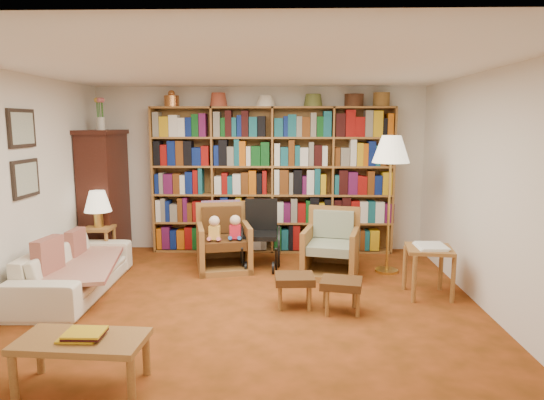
{
  "coord_description": "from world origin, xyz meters",
  "views": [
    {
      "loc": [
        0.39,
        -4.95,
        1.95
      ],
      "look_at": [
        0.24,
        0.6,
        1.07
      ],
      "focal_mm": 32.0,
      "sensor_mm": 36.0,
      "label": 1
    }
  ],
  "objects_px": {
    "floor_lamp": "(391,155)",
    "footstool_b": "(341,286)",
    "armchair_sage": "(330,249)",
    "side_table_papers": "(429,256)",
    "footstool_a": "(295,281)",
    "armchair_leather": "(225,241)",
    "sofa": "(75,268)",
    "side_table_lamp": "(100,238)",
    "coffee_table": "(82,344)",
    "wheelchair": "(261,236)"
  },
  "relations": [
    {
      "from": "floor_lamp",
      "to": "footstool_b",
      "type": "distance_m",
      "value": 2.05
    },
    {
      "from": "footstool_b",
      "to": "armchair_sage",
      "type": "bearing_deg",
      "value": 89.88
    },
    {
      "from": "armchair_sage",
      "to": "side_table_papers",
      "type": "xyz_separation_m",
      "value": [
        1.04,
        -0.83,
        0.15
      ]
    },
    {
      "from": "footstool_a",
      "to": "footstool_b",
      "type": "distance_m",
      "value": 0.5
    },
    {
      "from": "floor_lamp",
      "to": "footstool_a",
      "type": "xyz_separation_m",
      "value": [
        -1.25,
        -1.27,
        -1.27
      ]
    },
    {
      "from": "armchair_leather",
      "to": "footstool_b",
      "type": "xyz_separation_m",
      "value": [
        1.41,
        -1.56,
        -0.08
      ]
    },
    {
      "from": "sofa",
      "to": "armchair_leather",
      "type": "height_order",
      "value": "armchair_leather"
    },
    {
      "from": "side_table_lamp",
      "to": "coffee_table",
      "type": "xyz_separation_m",
      "value": [
        1.04,
        -3.07,
        -0.07
      ]
    },
    {
      "from": "armchair_sage",
      "to": "floor_lamp",
      "type": "relative_size",
      "value": 0.48
    },
    {
      "from": "armchair_sage",
      "to": "side_table_lamp",
      "type": "bearing_deg",
      "value": 175.88
    },
    {
      "from": "sofa",
      "to": "floor_lamp",
      "type": "bearing_deg",
      "value": -78.14
    },
    {
      "from": "armchair_leather",
      "to": "sofa",
      "type": "bearing_deg",
      "value": -147.72
    },
    {
      "from": "side_table_papers",
      "to": "coffee_table",
      "type": "xyz_separation_m",
      "value": [
        -3.13,
        -2.02,
        -0.14
      ]
    },
    {
      "from": "sofa",
      "to": "side_table_lamp",
      "type": "height_order",
      "value": "sofa"
    },
    {
      "from": "armchair_leather",
      "to": "footstool_a",
      "type": "height_order",
      "value": "armchair_leather"
    },
    {
      "from": "footstool_a",
      "to": "footstool_b",
      "type": "height_order",
      "value": "footstool_b"
    },
    {
      "from": "armchair_sage",
      "to": "footstool_a",
      "type": "xyz_separation_m",
      "value": [
        -0.49,
        -1.2,
        -0.04
      ]
    },
    {
      "from": "wheelchair",
      "to": "side_table_papers",
      "type": "distance_m",
      "value": 2.27
    },
    {
      "from": "sofa",
      "to": "wheelchair",
      "type": "relative_size",
      "value": 2.11
    },
    {
      "from": "armchair_leather",
      "to": "side_table_papers",
      "type": "distance_m",
      "value": 2.67
    },
    {
      "from": "sofa",
      "to": "footstool_b",
      "type": "bearing_deg",
      "value": -101.15
    },
    {
      "from": "sofa",
      "to": "armchair_leather",
      "type": "bearing_deg",
      "value": -58.88
    },
    {
      "from": "side_table_papers",
      "to": "armchair_sage",
      "type": "bearing_deg",
      "value": 141.32
    },
    {
      "from": "side_table_lamp",
      "to": "coffee_table",
      "type": "distance_m",
      "value": 3.25
    },
    {
      "from": "sofa",
      "to": "coffee_table",
      "type": "bearing_deg",
      "value": -156.49
    },
    {
      "from": "wheelchair",
      "to": "armchair_leather",
      "type": "bearing_deg",
      "value": -168.34
    },
    {
      "from": "wheelchair",
      "to": "side_table_papers",
      "type": "height_order",
      "value": "wheelchair"
    },
    {
      "from": "side_table_papers",
      "to": "coffee_table",
      "type": "relative_size",
      "value": 0.62
    },
    {
      "from": "sofa",
      "to": "coffee_table",
      "type": "relative_size",
      "value": 2.02
    },
    {
      "from": "wheelchair",
      "to": "coffee_table",
      "type": "xyz_separation_m",
      "value": [
        -1.17,
        -3.17,
        -0.08
      ]
    },
    {
      "from": "sofa",
      "to": "side_table_lamp",
      "type": "distance_m",
      "value": 1.05
    },
    {
      "from": "side_table_papers",
      "to": "footstool_b",
      "type": "relative_size",
      "value": 1.25
    },
    {
      "from": "side_table_papers",
      "to": "side_table_lamp",
      "type": "bearing_deg",
      "value": 165.77
    },
    {
      "from": "footstool_a",
      "to": "wheelchair",
      "type": "bearing_deg",
      "value": 105.98
    },
    {
      "from": "armchair_sage",
      "to": "side_table_papers",
      "type": "distance_m",
      "value": 1.34
    },
    {
      "from": "side_table_papers",
      "to": "footstool_a",
      "type": "xyz_separation_m",
      "value": [
        -1.53,
        -0.37,
        -0.19
      ]
    },
    {
      "from": "sofa",
      "to": "footstool_a",
      "type": "bearing_deg",
      "value": -100.0
    },
    {
      "from": "footstool_a",
      "to": "armchair_leather",
      "type": "bearing_deg",
      "value": 123.07
    },
    {
      "from": "floor_lamp",
      "to": "coffee_table",
      "type": "bearing_deg",
      "value": -134.41
    },
    {
      "from": "floor_lamp",
      "to": "footstool_a",
      "type": "bearing_deg",
      "value": -134.45
    },
    {
      "from": "armchair_sage",
      "to": "footstool_b",
      "type": "height_order",
      "value": "armchair_sage"
    },
    {
      "from": "wheelchair",
      "to": "side_table_papers",
      "type": "xyz_separation_m",
      "value": [
        1.96,
        -1.15,
        0.06
      ]
    },
    {
      "from": "armchair_leather",
      "to": "floor_lamp",
      "type": "relative_size",
      "value": 0.49
    },
    {
      "from": "armchair_leather",
      "to": "side_table_papers",
      "type": "xyz_separation_m",
      "value": [
        2.45,
        -1.05,
        0.11
      ]
    },
    {
      "from": "side_table_lamp",
      "to": "footstool_a",
      "type": "bearing_deg",
      "value": -28.39
    },
    {
      "from": "armchair_leather",
      "to": "footstool_a",
      "type": "xyz_separation_m",
      "value": [
        0.92,
        -1.42,
        -0.08
      ]
    },
    {
      "from": "floor_lamp",
      "to": "coffee_table",
      "type": "relative_size",
      "value": 1.88
    },
    {
      "from": "floor_lamp",
      "to": "armchair_leather",
      "type": "bearing_deg",
      "value": 176.15
    },
    {
      "from": "wheelchair",
      "to": "footstool_b",
      "type": "bearing_deg",
      "value": -61.01
    },
    {
      "from": "side_table_lamp",
      "to": "floor_lamp",
      "type": "xyz_separation_m",
      "value": [
        3.9,
        -0.16,
        1.15
      ]
    }
  ]
}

